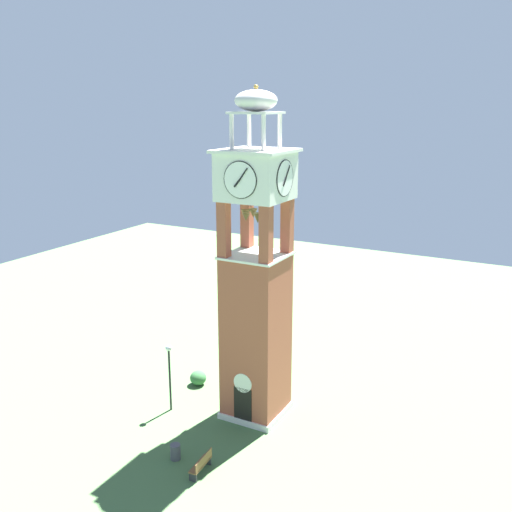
% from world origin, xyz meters
% --- Properties ---
extents(ground, '(80.00, 80.00, 0.00)m').
position_xyz_m(ground, '(0.00, 0.00, 0.00)').
color(ground, '#476B3D').
extents(clock_tower, '(3.63, 3.63, 18.12)m').
position_xyz_m(clock_tower, '(-0.00, -0.00, 7.40)').
color(clock_tower, '#9E4C38').
rests_on(clock_tower, ground).
extents(park_bench, '(0.58, 1.63, 0.95)m').
position_xyz_m(park_bench, '(0.34, -6.15, 0.48)').
color(park_bench, brown).
rests_on(park_bench, ground).
extents(lamp_post, '(0.36, 0.36, 4.06)m').
position_xyz_m(lamp_post, '(-4.50, -2.05, 2.80)').
color(lamp_post, black).
rests_on(lamp_post, ground).
extents(trash_bin, '(0.52, 0.52, 0.80)m').
position_xyz_m(trash_bin, '(-1.43, -5.83, 0.40)').
color(trash_bin, '#4C4C51').
rests_on(trash_bin, ground).
extents(shrub_near_entry, '(0.95, 0.95, 0.80)m').
position_xyz_m(shrub_near_entry, '(-1.24, 2.02, 0.40)').
color(shrub_near_entry, '#336638').
rests_on(shrub_near_entry, ground).
extents(shrub_left_of_tower, '(1.02, 1.02, 0.90)m').
position_xyz_m(shrub_left_of_tower, '(-4.83, 1.25, 0.45)').
color(shrub_left_of_tower, '#336638').
rests_on(shrub_left_of_tower, ground).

